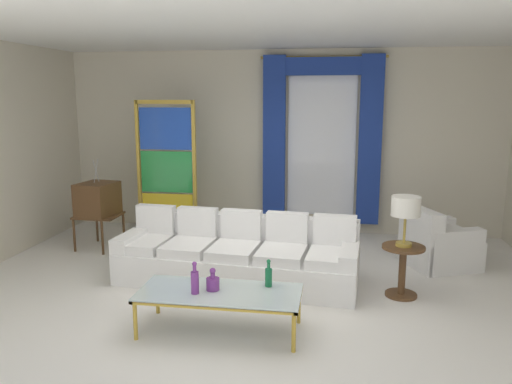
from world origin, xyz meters
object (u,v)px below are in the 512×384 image
(couch_white_long, at_px, (238,257))
(coffee_table, at_px, (220,294))
(armchair_white, at_px, (437,245))
(round_side_table, at_px, (402,266))
(table_lamp_brass, at_px, (406,208))
(bottle_blue_decanter, at_px, (195,281))
(vintage_tv, at_px, (98,200))
(stained_glass_divider, at_px, (167,175))
(bottle_crystal_tall, at_px, (213,283))
(peacock_figurine, at_px, (187,236))
(bottle_amber_squat, at_px, (269,276))

(couch_white_long, distance_m, coffee_table, 1.38)
(armchair_white, height_order, round_side_table, armchair_white)
(table_lamp_brass, bearing_deg, couch_white_long, 174.45)
(table_lamp_brass, bearing_deg, bottle_blue_decanter, -148.30)
(armchair_white, bearing_deg, round_side_table, -116.96)
(coffee_table, height_order, vintage_tv, vintage_tv)
(couch_white_long, xyz_separation_m, stained_glass_divider, (-1.43, 1.57, 0.75))
(coffee_table, relative_size, vintage_tv, 1.16)
(couch_white_long, distance_m, bottle_crystal_tall, 1.37)
(coffee_table, distance_m, round_side_table, 2.20)
(bottle_crystal_tall, relative_size, table_lamp_brass, 0.39)
(coffee_table, distance_m, bottle_crystal_tall, 0.13)
(couch_white_long, height_order, coffee_table, couch_white_long)
(couch_white_long, relative_size, vintage_tv, 2.22)
(round_side_table, bearing_deg, table_lamp_brass, 0.00)
(peacock_figurine, relative_size, table_lamp_brass, 1.05)
(vintage_tv, xyz_separation_m, armchair_white, (4.86, -0.06, -0.44))
(coffee_table, bearing_deg, round_side_table, 32.63)
(bottle_amber_squat, distance_m, table_lamp_brass, 1.79)
(coffee_table, xyz_separation_m, armchair_white, (2.44, 2.34, -0.09))
(armchair_white, bearing_deg, table_lamp_brass, -116.96)
(bottle_crystal_tall, relative_size, stained_glass_divider, 0.10)
(vintage_tv, distance_m, peacock_figurine, 1.43)
(coffee_table, relative_size, armchair_white, 1.47)
(bottle_blue_decanter, bearing_deg, vintage_tv, 131.49)
(vintage_tv, bearing_deg, table_lamp_brass, -15.86)
(armchair_white, relative_size, round_side_table, 1.78)
(bottle_amber_squat, relative_size, peacock_figurine, 0.46)
(vintage_tv, distance_m, table_lamp_brass, 4.45)
(bottle_amber_squat, bearing_deg, couch_white_long, 114.57)
(couch_white_long, bearing_deg, bottle_crystal_tall, -89.24)
(peacock_figurine, xyz_separation_m, round_side_table, (2.94, -1.31, 0.14))
(bottle_blue_decanter, xyz_separation_m, vintage_tv, (-2.20, 2.49, 0.19))
(peacock_figurine, bearing_deg, round_side_table, -24.10)
(couch_white_long, xyz_separation_m, table_lamp_brass, (1.94, -0.19, 0.72))
(bottle_amber_squat, bearing_deg, bottle_blue_decanter, -156.37)
(armchair_white, bearing_deg, bottle_crystal_tall, -137.27)
(bottle_amber_squat, bearing_deg, coffee_table, -156.04)
(coffee_table, xyz_separation_m, stained_glass_divider, (-1.52, 2.94, 0.68))
(bottle_crystal_tall, xyz_separation_m, stained_glass_divider, (-1.45, 2.92, 0.57))
(coffee_table, xyz_separation_m, bottle_crystal_tall, (-0.07, 0.02, 0.11))
(coffee_table, relative_size, stained_glass_divider, 0.71)
(coffee_table, relative_size, bottle_blue_decanter, 4.94)
(bottle_amber_squat, relative_size, stained_glass_divider, 0.13)
(vintage_tv, height_order, round_side_table, vintage_tv)
(armchair_white, bearing_deg, vintage_tv, 179.28)
(coffee_table, distance_m, peacock_figurine, 2.73)
(couch_white_long, relative_size, peacock_figurine, 4.97)
(bottle_blue_decanter, distance_m, stained_glass_divider, 3.34)
(bottle_amber_squat, bearing_deg, round_side_table, 35.10)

